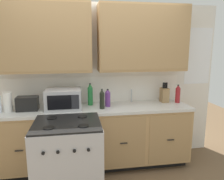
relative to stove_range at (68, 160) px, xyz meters
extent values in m
plane|color=brown|center=(0.39, 0.33, -0.47)|extent=(8.00, 8.00, 0.00)
cube|color=white|center=(0.39, 0.96, 0.74)|extent=(3.91, 0.05, 2.41)
cube|color=white|center=(0.39, 0.93, 0.65)|extent=(2.71, 0.01, 0.40)
cube|color=tan|center=(-0.31, 0.76, 1.42)|extent=(1.30, 0.34, 0.94)
cube|color=#A58052|center=(-0.31, 0.59, 1.42)|extent=(1.28, 0.01, 0.88)
cube|color=tan|center=(1.09, 0.76, 1.42)|extent=(1.30, 0.34, 0.94)
cube|color=#A58052|center=(1.09, 0.59, 1.42)|extent=(1.28, 0.01, 0.88)
cube|color=white|center=(2.09, 0.93, 1.15)|extent=(0.44, 0.01, 0.90)
cube|color=black|center=(0.39, 0.66, -0.42)|extent=(2.65, 0.48, 0.10)
cube|color=tan|center=(0.39, 0.63, 0.02)|extent=(2.71, 0.60, 0.78)
cube|color=#A88354|center=(-0.62, 0.33, 0.02)|extent=(0.62, 0.01, 0.72)
cube|color=black|center=(-0.62, 0.31, 0.02)|extent=(0.10, 0.01, 0.01)
cube|color=#A88354|center=(0.05, 0.33, 0.02)|extent=(0.62, 0.01, 0.72)
cube|color=black|center=(0.05, 0.31, 0.02)|extent=(0.10, 0.01, 0.01)
cube|color=#A88354|center=(0.73, 0.33, 0.02)|extent=(0.62, 0.01, 0.72)
cube|color=black|center=(0.73, 0.31, 0.02)|extent=(0.10, 0.01, 0.01)
cube|color=#A88354|center=(1.41, 0.33, 0.02)|extent=(0.62, 0.01, 0.72)
cube|color=black|center=(1.41, 0.31, 0.02)|extent=(0.10, 0.01, 0.01)
cube|color=silver|center=(0.39, 0.63, 0.43)|extent=(2.74, 0.63, 0.04)
cube|color=#A8AAAF|center=(0.96, 0.66, 0.44)|extent=(0.56, 0.38, 0.02)
cube|color=#B7B7BC|center=(0.00, 0.00, -0.01)|extent=(0.76, 0.66, 0.92)
cube|color=black|center=(0.00, 0.00, 0.46)|extent=(0.74, 0.65, 0.02)
cylinder|color=black|center=(-0.18, -0.16, 0.47)|extent=(0.12, 0.12, 0.01)
cylinder|color=black|center=(0.18, -0.16, 0.47)|extent=(0.12, 0.12, 0.01)
cylinder|color=black|center=(-0.18, 0.16, 0.47)|extent=(0.12, 0.12, 0.01)
cylinder|color=black|center=(0.18, 0.16, 0.47)|extent=(0.12, 0.12, 0.01)
cylinder|color=black|center=(-0.22, -0.34, 0.28)|extent=(0.03, 0.02, 0.03)
cylinder|color=black|center=(-0.08, -0.34, 0.28)|extent=(0.03, 0.02, 0.03)
cylinder|color=black|center=(0.08, -0.34, 0.28)|extent=(0.03, 0.02, 0.03)
cylinder|color=black|center=(0.22, -0.34, 0.28)|extent=(0.03, 0.02, 0.03)
cube|color=#B7B7BC|center=(-0.07, 0.61, 0.59)|extent=(0.48, 0.36, 0.28)
cube|color=black|center=(-0.11, 0.43, 0.59)|extent=(0.31, 0.01, 0.19)
cube|color=#28282D|center=(0.10, 0.43, 0.59)|extent=(0.10, 0.01, 0.19)
cube|color=black|center=(-0.55, 0.63, 0.55)|extent=(0.28, 0.18, 0.19)
cube|color=black|center=(-0.60, 0.63, 0.64)|extent=(0.02, 0.13, 0.01)
cube|color=black|center=(-0.50, 0.63, 0.64)|extent=(0.02, 0.13, 0.01)
cube|color=#9C794E|center=(1.47, 0.77, 0.56)|extent=(0.11, 0.14, 0.22)
cylinder|color=black|center=(1.44, 0.76, 0.72)|extent=(0.02, 0.02, 0.09)
cylinder|color=black|center=(1.46, 0.76, 0.72)|extent=(0.02, 0.02, 0.09)
cylinder|color=black|center=(1.48, 0.76, 0.72)|extent=(0.02, 0.02, 0.09)
cylinder|color=black|center=(1.50, 0.76, 0.72)|extent=(0.02, 0.02, 0.09)
cylinder|color=#B2B5BA|center=(0.96, 0.84, 0.55)|extent=(0.02, 0.02, 0.20)
cylinder|color=white|center=(-0.79, 0.61, 0.58)|extent=(0.12, 0.12, 0.26)
cylinder|color=black|center=(0.46, 0.54, 0.56)|extent=(0.07, 0.07, 0.22)
cone|color=black|center=(0.46, 0.54, 0.70)|extent=(0.06, 0.06, 0.06)
cylinder|color=black|center=(0.46, 0.54, 0.72)|extent=(0.02, 0.02, 0.02)
cylinder|color=#663384|center=(0.56, 0.65, 0.56)|extent=(0.08, 0.08, 0.21)
cone|color=#663384|center=(0.56, 0.65, 0.68)|extent=(0.07, 0.07, 0.05)
cylinder|color=black|center=(0.56, 0.65, 0.70)|extent=(0.03, 0.03, 0.02)
cylinder|color=#237A38|center=(0.31, 0.77, 0.58)|extent=(0.08, 0.08, 0.26)
cone|color=#237A38|center=(0.31, 0.77, 0.75)|extent=(0.07, 0.07, 0.07)
cylinder|color=black|center=(0.31, 0.77, 0.77)|extent=(0.03, 0.03, 0.02)
cylinder|color=maroon|center=(1.66, 0.69, 0.57)|extent=(0.07, 0.07, 0.23)
cone|color=maroon|center=(1.66, 0.69, 0.71)|extent=(0.07, 0.07, 0.06)
cylinder|color=black|center=(1.66, 0.69, 0.73)|extent=(0.03, 0.03, 0.02)
camera|label=1|loc=(0.13, -2.36, 1.29)|focal=34.64mm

